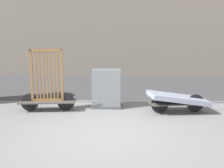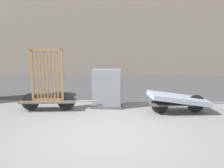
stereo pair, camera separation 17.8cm
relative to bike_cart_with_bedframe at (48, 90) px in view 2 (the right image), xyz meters
The scene contains 5 objects.
ground_plane 2.91m from the bike_cart_with_bedframe, 45.67° to the right, with size 60.00×60.00×0.00m, color slate.
road_strip 5.30m from the bike_cart_with_bedframe, 67.83° to the left, with size 56.00×7.21×0.01m.
bike_cart_with_bedframe is the anchor object (origin of this frame).
bike_cart_with_mattress 3.99m from the bike_cart_with_bedframe, ahead, with size 2.48×1.19×0.64m.
utility_cabinet 1.85m from the bike_cart_with_bedframe, 15.32° to the left, with size 0.97×0.55×1.25m.
Camera 2 is at (0.59, -5.76, 2.14)m, focal length 42.00 mm.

